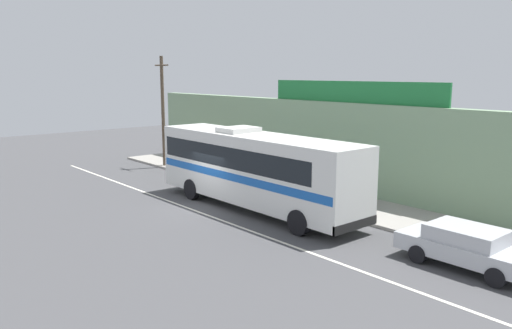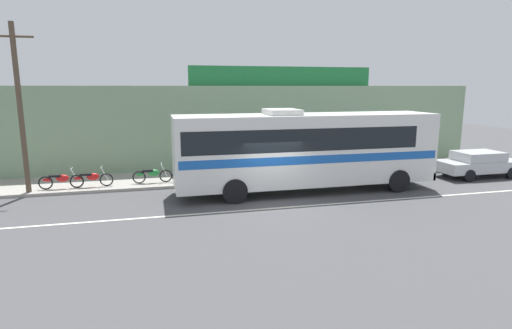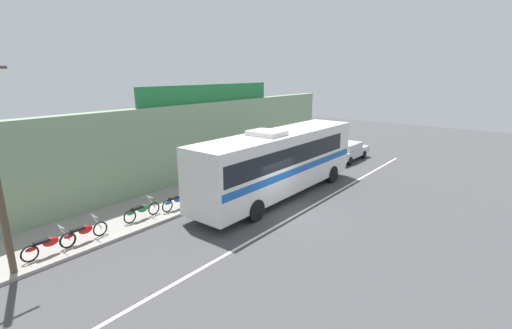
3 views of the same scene
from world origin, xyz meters
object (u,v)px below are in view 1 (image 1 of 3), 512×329
at_px(parked_car, 468,246).
at_px(pedestrian_by_curb, 372,187).
at_px(utility_pole, 163,110).
at_px(motorcycle_red, 232,174).
at_px(pedestrian_far_left, 318,176).
at_px(motorcycle_blue, 178,161).
at_px(motorcycle_orange, 217,169).
at_px(motorcycle_green, 189,164).
at_px(intercity_bus, 254,166).

bearing_deg(parked_car, pedestrian_by_curb, 152.28).
distance_m(utility_pole, motorcycle_red, 7.91).
distance_m(utility_pole, pedestrian_far_left, 12.96).
bearing_deg(motorcycle_blue, utility_pole, -166.63).
relative_size(motorcycle_orange, motorcycle_blue, 0.97).
relative_size(motorcycle_green, pedestrian_by_curb, 1.15).
xyz_separation_m(utility_pole, pedestrian_by_curb, (15.90, 1.62, -2.79)).
bearing_deg(motorcycle_orange, pedestrian_by_curb, 6.09).
relative_size(intercity_bus, parked_car, 2.64).
bearing_deg(pedestrian_by_curb, motorcycle_blue, -174.85).
bearing_deg(utility_pole, motorcycle_orange, 5.26).
height_order(motorcycle_blue, pedestrian_by_curb, pedestrian_by_curb).
bearing_deg(pedestrian_by_curb, pedestrian_far_left, -178.98).
bearing_deg(motorcycle_blue, motorcycle_orange, 2.68).
bearing_deg(pedestrian_far_left, parked_car, -18.69).
xyz_separation_m(utility_pole, motorcycle_blue, (1.26, 0.30, -3.34)).
xyz_separation_m(motorcycle_orange, pedestrian_by_curb, (10.58, 1.13, 0.55)).
distance_m(parked_car, utility_pole, 22.52).
bearing_deg(parked_car, pedestrian_far_left, 161.31).
bearing_deg(utility_pole, motorcycle_green, 7.14).
bearing_deg(motorcycle_orange, motorcycle_green, -176.51).
relative_size(intercity_bus, motorcycle_orange, 6.32).
height_order(motorcycle_orange, pedestrian_far_left, pedestrian_far_left).
bearing_deg(pedestrian_by_curb, motorcycle_orange, -173.91).
bearing_deg(intercity_bus, utility_pole, 169.12).
distance_m(parked_car, pedestrian_far_left, 10.21).
distance_m(motorcycle_blue, pedestrian_far_left, 11.39).
height_order(utility_pole, pedestrian_by_curb, utility_pole).
xyz_separation_m(utility_pole, motorcycle_green, (2.56, 0.32, -3.34)).
height_order(intercity_bus, motorcycle_red, intercity_bus).
height_order(motorcycle_orange, pedestrian_by_curb, pedestrian_by_curb).
bearing_deg(motorcycle_blue, motorcycle_red, -0.51).
height_order(motorcycle_orange, motorcycle_green, same).
distance_m(motorcycle_blue, pedestrian_by_curb, 14.71).
height_order(motorcycle_green, motorcycle_blue, same).
distance_m(intercity_bus, pedestrian_far_left, 4.02).
xyz_separation_m(intercity_bus, motorcycle_orange, (-6.80, 2.82, -1.50)).
bearing_deg(pedestrian_far_left, intercity_bus, -96.55).
height_order(motorcycle_red, motorcycle_green, same).
relative_size(parked_car, motorcycle_green, 2.34).
bearing_deg(parked_car, motorcycle_green, 174.10).
xyz_separation_m(motorcycle_red, motorcycle_blue, (-5.91, 0.05, 0.00)).
bearing_deg(motorcycle_red, motorcycle_green, 179.07).
height_order(intercity_bus, pedestrian_by_curb, intercity_bus).
relative_size(motorcycle_orange, pedestrian_far_left, 1.11).
bearing_deg(motorcycle_red, parked_car, -7.40).
xyz_separation_m(pedestrian_by_curb, pedestrian_far_left, (-3.33, -0.06, 0.02)).
bearing_deg(parked_car, intercity_bus, -176.49).
relative_size(utility_pole, pedestrian_far_left, 4.26).
height_order(intercity_bus, motorcycle_green, intercity_bus).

